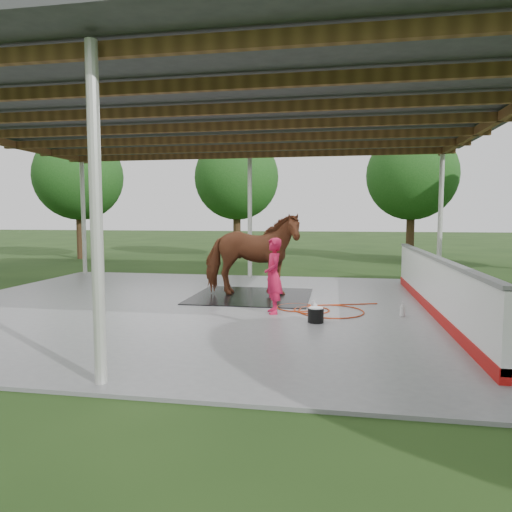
% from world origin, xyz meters
% --- Properties ---
extents(ground, '(100.00, 100.00, 0.00)m').
position_xyz_m(ground, '(0.00, 0.00, 0.00)').
color(ground, '#1E3814').
extents(concrete_slab, '(12.00, 10.00, 0.05)m').
position_xyz_m(concrete_slab, '(0.00, 0.00, 0.03)').
color(concrete_slab, slate).
rests_on(concrete_slab, ground).
extents(pavilion_structure, '(12.60, 10.60, 4.05)m').
position_xyz_m(pavilion_structure, '(0.00, -0.00, 3.97)').
color(pavilion_structure, beige).
rests_on(pavilion_structure, ground).
extents(dasher_board, '(0.16, 8.00, 1.15)m').
position_xyz_m(dasher_board, '(4.60, 0.00, 0.59)').
color(dasher_board, '#A9100E').
rests_on(dasher_board, concrete_slab).
extents(tree_belt, '(28.00, 28.00, 5.80)m').
position_xyz_m(tree_belt, '(0.30, 0.90, 3.79)').
color(tree_belt, '#382314').
rests_on(tree_belt, ground).
extents(rubber_mat, '(2.79, 2.62, 0.02)m').
position_xyz_m(rubber_mat, '(0.69, 1.21, 0.06)').
color(rubber_mat, black).
rests_on(rubber_mat, concrete_slab).
extents(horse, '(2.38, 1.16, 1.98)m').
position_xyz_m(horse, '(0.69, 1.21, 1.06)').
color(horse, brown).
rests_on(horse, rubber_mat).
extents(handler, '(0.52, 0.64, 1.50)m').
position_xyz_m(handler, '(1.46, -0.57, 0.80)').
color(handler, '#C5153F').
rests_on(handler, concrete_slab).
extents(wash_bucket, '(0.29, 0.29, 0.27)m').
position_xyz_m(wash_bucket, '(2.33, -1.22, 0.19)').
color(wash_bucket, black).
rests_on(wash_bucket, concrete_slab).
extents(soap_bottle_a, '(0.11, 0.11, 0.29)m').
position_xyz_m(soap_bottle_a, '(3.96, -0.46, 0.19)').
color(soap_bottle_a, silver).
rests_on(soap_bottle_a, concrete_slab).
extents(soap_bottle_b, '(0.13, 0.13, 0.21)m').
position_xyz_m(soap_bottle_b, '(2.25, -0.14, 0.16)').
color(soap_bottle_b, '#338CD8').
rests_on(soap_bottle_b, concrete_slab).
extents(hose_coil, '(2.14, 1.67, 0.02)m').
position_xyz_m(hose_coil, '(2.36, -0.17, 0.06)').
color(hose_coil, '#A62E0B').
rests_on(hose_coil, concrete_slab).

